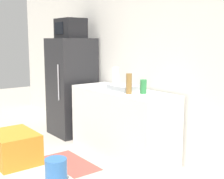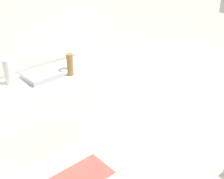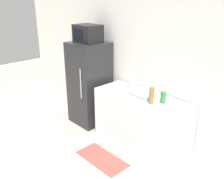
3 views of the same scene
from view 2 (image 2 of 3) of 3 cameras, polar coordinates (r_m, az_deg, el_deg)
wall_back at (r=3.76m, az=-14.68°, el=9.58°), size 8.00×0.06×2.60m
counter at (r=3.79m, az=-11.60°, el=-4.20°), size 1.63×0.60×0.91m
sink_basin at (r=3.59m, az=-12.66°, el=2.65°), size 0.39×0.33×0.06m
bottle_tall at (r=3.54m, az=-7.68°, el=4.52°), size 0.07×0.07×0.26m
bottle_short at (r=3.73m, az=-7.72°, el=5.11°), size 0.08×0.08×0.18m
paper_towel_roll at (r=3.50m, az=-18.36°, el=3.14°), size 0.10×0.10×0.28m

